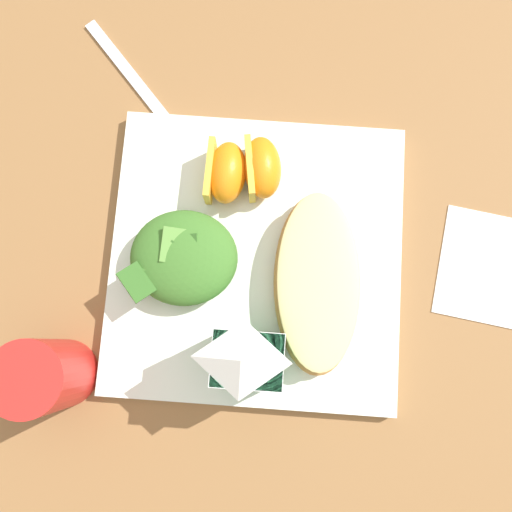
{
  "coord_description": "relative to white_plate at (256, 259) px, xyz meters",
  "views": [
    {
      "loc": [
        -0.01,
        0.08,
        0.53
      ],
      "look_at": [
        0.0,
        0.0,
        0.03
      ],
      "focal_mm": 37.7,
      "sensor_mm": 36.0,
      "label": 1
    }
  ],
  "objects": [
    {
      "name": "white_plate",
      "position": [
        0.0,
        0.0,
        0.0
      ],
      "size": [
        0.28,
        0.28,
        0.02
      ],
      "primitive_type": "cube",
      "color": "white",
      "rests_on": "ground"
    },
    {
      "name": "milk_carton",
      "position": [
        0.0,
        0.09,
        0.07
      ],
      "size": [
        0.06,
        0.05,
        0.11
      ],
      "color": "#2D8451",
      "rests_on": "white_plate"
    },
    {
      "name": "orange_wedge_front",
      "position": [
        -0.0,
        -0.08,
        0.03
      ],
      "size": [
        0.05,
        0.06,
        0.04
      ],
      "color": "orange",
      "rests_on": "white_plate"
    },
    {
      "name": "green_salad_pile",
      "position": [
        0.07,
        0.01,
        0.03
      ],
      "size": [
        0.11,
        0.09,
        0.04
      ],
      "color": "#3D7028",
      "rests_on": "white_plate"
    },
    {
      "name": "cheesy_pizza_bread",
      "position": [
        -0.06,
        0.02,
        0.03
      ],
      "size": [
        0.09,
        0.17,
        0.04
      ],
      "color": "#B77F42",
      "rests_on": "white_plate"
    },
    {
      "name": "drinking_red_cup",
      "position": [
        0.17,
        0.12,
        0.04
      ],
      "size": [
        0.06,
        0.06,
        0.1
      ],
      "primitive_type": "cylinder",
      "color": "red",
      "rests_on": "ground"
    },
    {
      "name": "orange_wedge_middle",
      "position": [
        0.03,
        -0.08,
        0.03
      ],
      "size": [
        0.04,
        0.06,
        0.04
      ],
      "color": "orange",
      "rests_on": "white_plate"
    },
    {
      "name": "paper_napkin",
      "position": [
        -0.24,
        -0.01,
        -0.01
      ],
      "size": [
        0.12,
        0.12,
        0.0
      ],
      "primitive_type": "cube",
      "rotation": [
        0.0,
        0.0,
        -0.14
      ],
      "color": "white",
      "rests_on": "ground"
    },
    {
      "name": "ground",
      "position": [
        0.0,
        0.0,
        -0.01
      ],
      "size": [
        3.0,
        3.0,
        0.0
      ],
      "primitive_type": "plane",
      "color": "olive"
    },
    {
      "name": "metal_fork",
      "position": [
        0.12,
        -0.16,
        -0.01
      ],
      "size": [
        0.14,
        0.15,
        0.01
      ],
      "color": "silver",
      "rests_on": "ground"
    }
  ]
}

